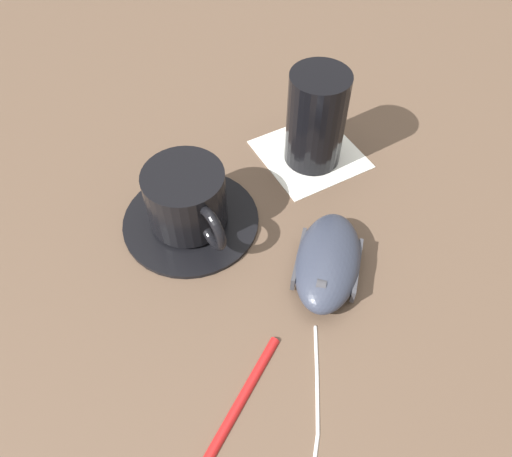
{
  "coord_description": "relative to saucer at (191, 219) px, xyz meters",
  "views": [
    {
      "loc": [
        -0.27,
        0.19,
        0.43
      ],
      "look_at": [
        -0.02,
        0.01,
        0.03
      ],
      "focal_mm": 35.0,
      "sensor_mm": 36.0,
      "label": 1
    }
  ],
  "objects": [
    {
      "name": "saucer",
      "position": [
        0.0,
        0.0,
        0.0
      ],
      "size": [
        0.15,
        0.15,
        0.01
      ],
      "primitive_type": "cylinder",
      "color": "black",
      "rests_on": "ground"
    },
    {
      "name": "drinking_glass",
      "position": [
        0.0,
        -0.17,
        0.06
      ],
      "size": [
        0.07,
        0.07,
        0.11
      ],
      "primitive_type": "cylinder",
      "color": "black",
      "rests_on": "napkin_under_glass"
    },
    {
      "name": "pen",
      "position": [
        -0.2,
        0.07,
        0.0
      ],
      "size": [
        0.08,
        0.14,
        0.01
      ],
      "color": "#B21919",
      "rests_on": "ground"
    },
    {
      "name": "computer_mouse",
      "position": [
        -0.13,
        -0.08,
        0.01
      ],
      "size": [
        0.13,
        0.13,
        0.04
      ],
      "color": "#2D3342",
      "rests_on": "ground"
    },
    {
      "name": "napkin_under_glass",
      "position": [
        0.01,
        -0.17,
        -0.0
      ],
      "size": [
        0.12,
        0.12,
        0.0
      ],
      "primitive_type": "cube",
      "rotation": [
        0.0,
        0.0,
        -0.09
      ],
      "color": "silver",
      "rests_on": "ground"
    },
    {
      "name": "coffee_cup",
      "position": [
        -0.0,
        0.0,
        0.04
      ],
      "size": [
        0.11,
        0.08,
        0.06
      ],
      "color": "black",
      "rests_on": "saucer"
    },
    {
      "name": "ground_plane",
      "position": [
        -0.05,
        -0.05,
        -0.0
      ],
      "size": [
        3.0,
        3.0,
        0.0
      ],
      "primitive_type": "plane",
      "color": "brown"
    }
  ]
}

